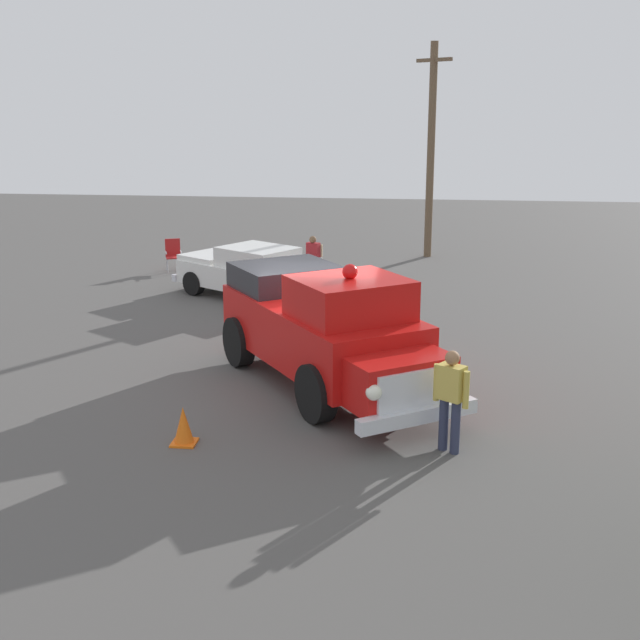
% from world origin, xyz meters
% --- Properties ---
extents(ground_plane, '(60.00, 60.00, 0.00)m').
position_xyz_m(ground_plane, '(0.00, 0.00, 0.00)').
color(ground_plane, '#514F4C').
extents(vintage_fire_truck, '(5.14, 6.14, 2.59)m').
position_xyz_m(vintage_fire_truck, '(-0.31, 0.61, 1.20)').
color(vintage_fire_truck, black).
rests_on(vintage_fire_truck, ground).
extents(classic_hot_rod, '(4.66, 3.95, 1.46)m').
position_xyz_m(classic_hot_rod, '(2.59, -6.49, 0.75)').
color(classic_hot_rod, black).
rests_on(classic_hot_rod, ground).
extents(lawn_chair_near_truck, '(0.64, 0.65, 1.02)m').
position_xyz_m(lawn_chair_near_truck, '(1.13, -9.41, 0.59)').
color(lawn_chair_near_truck, '#B7BABF').
rests_on(lawn_chair_near_truck, ground).
extents(lawn_chair_by_car, '(0.56, 0.55, 1.02)m').
position_xyz_m(lawn_chair_by_car, '(-1.11, -2.31, 0.59)').
color(lawn_chair_by_car, '#B7BABF').
rests_on(lawn_chair_by_car, ground).
extents(lawn_chair_spare, '(0.64, 0.64, 1.02)m').
position_xyz_m(lawn_chair_spare, '(5.76, -9.84, 0.59)').
color(lawn_chair_spare, '#B7BABF').
rests_on(lawn_chair_spare, ground).
extents(spectator_seated, '(0.55, 0.63, 1.29)m').
position_xyz_m(spectator_seated, '(1.19, -9.28, 0.70)').
color(spectator_seated, '#383842').
rests_on(spectator_seated, ground).
extents(spectator_standing, '(0.58, 0.45, 1.68)m').
position_xyz_m(spectator_standing, '(-2.58, 3.43, 0.96)').
color(spectator_standing, '#2D334C').
rests_on(spectator_standing, ground).
extents(utility_pole, '(1.18, 1.39, 7.23)m').
position_xyz_m(utility_pole, '(-2.44, -13.22, 3.76)').
color(utility_pole, brown).
rests_on(utility_pole, ground).
extents(traffic_cone, '(0.40, 0.40, 0.64)m').
position_xyz_m(traffic_cone, '(1.68, 3.63, 0.31)').
color(traffic_cone, orange).
rests_on(traffic_cone, ground).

